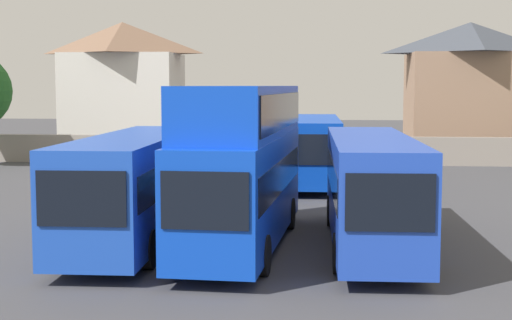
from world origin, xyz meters
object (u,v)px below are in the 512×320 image
object	(u,v)px
bus_5	(313,147)
bus_3	(371,184)
house_terrace_left	(123,87)
bus_2	(243,157)
bus_4	(246,147)
bus_1	(136,182)
house_terrace_centre	(469,88)

from	to	relation	value
bus_5	bus_3	bearing A→B (deg)	6.59
bus_3	house_terrace_left	xyz separation A→B (m)	(-16.51, 32.11, 2.97)
bus_2	house_terrace_left	world-z (taller)	house_terrace_left
bus_3	bus_4	distance (m)	15.46
bus_1	bus_2	world-z (taller)	bus_2
bus_3	bus_4	world-z (taller)	bus_3
house_terrace_centre	bus_5	bearing A→B (deg)	-123.09
bus_4	house_terrace_left	bearing A→B (deg)	-149.00
house_terrace_centre	house_terrace_left	bearing A→B (deg)	178.56
bus_1	bus_2	distance (m)	3.65
bus_2	bus_4	bearing A→B (deg)	-170.92
bus_5	house_terrace_left	size ratio (longest dim) A/B	1.13
bus_5	bus_4	bearing A→B (deg)	-82.66
bus_1	bus_4	bearing A→B (deg)	171.02
bus_5	house_terrace_centre	bearing A→B (deg)	145.78
bus_3	bus_4	size ratio (longest dim) A/B	0.95
house_terrace_centre	bus_4	bearing A→B (deg)	-129.76
house_terrace_left	house_terrace_centre	world-z (taller)	house_terrace_left
bus_2	bus_5	bearing A→B (deg)	176.30
bus_1	bus_5	distance (m)	15.87
bus_2	bus_3	size ratio (longest dim) A/B	0.96
bus_4	house_terrace_centre	world-z (taller)	house_terrace_centre
bus_1	house_terrace_centre	bearing A→B (deg)	151.78
bus_4	bus_2	bearing A→B (deg)	4.56
bus_3	house_terrace_centre	world-z (taller)	house_terrace_centre
bus_4	house_terrace_left	size ratio (longest dim) A/B	1.22
bus_1	bus_3	bearing A→B (deg)	88.51
bus_2	house_terrace_centre	bearing A→B (deg)	161.74
bus_2	house_terrace_left	size ratio (longest dim) A/B	1.11
bus_1	bus_5	world-z (taller)	bus_1
house_terrace_left	house_terrace_centre	bearing A→B (deg)	-1.44
bus_5	house_terrace_left	distance (m)	22.63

